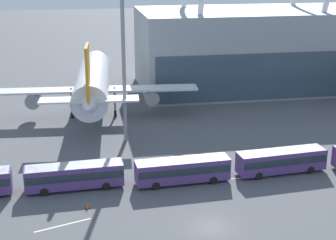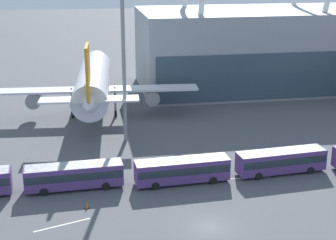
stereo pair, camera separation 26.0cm
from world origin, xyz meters
name	(u,v)px [view 2 (the right image)]	position (x,y,z in m)	size (l,w,h in m)	color
ground_plane	(210,227)	(0.00, 0.00, 0.00)	(440.00, 440.00, 0.00)	#515459
airliner_at_gate_near	(93,83)	(-10.45, 41.16, 5.85)	(36.05, 34.35, 14.57)	silver
shuttle_bus_1	(74,175)	(-13.90, 11.72, 1.81)	(11.78, 3.17, 3.06)	#56387A
shuttle_bus_2	(182,169)	(-0.76, 11.11, 1.81)	(11.80, 3.28, 3.06)	#56387A
shuttle_bus_3	(281,160)	(12.38, 11.84, 1.81)	(11.86, 3.66, 3.06)	#56387A
lane_stripe_2	(62,225)	(-15.21, 3.00, 0.00)	(6.12, 0.25, 0.01)	silver
lane_stripe_3	(234,179)	(5.96, 11.13, 0.00)	(9.35, 0.25, 0.01)	silver
traffic_cone_0	(87,205)	(-12.56, 6.32, 0.37)	(0.51, 0.51, 0.77)	black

